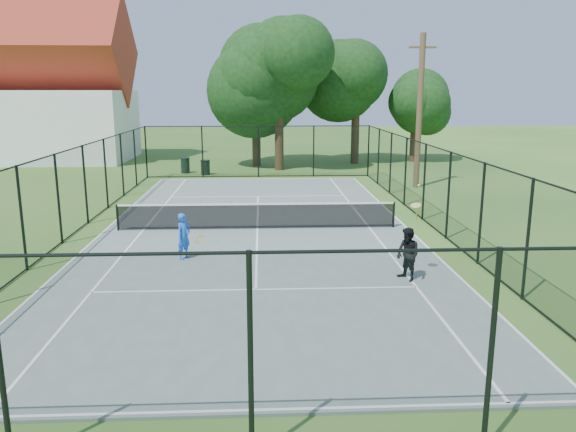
{
  "coord_description": "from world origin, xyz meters",
  "views": [
    {
      "loc": [
        0.17,
        -19.85,
        4.98
      ],
      "look_at": [
        0.98,
        -3.0,
        1.2
      ],
      "focal_mm": 35.0,
      "sensor_mm": 36.0,
      "label": 1
    }
  ],
  "objects_px": {
    "utility_pole": "(419,111)",
    "tennis_net": "(257,215)",
    "trash_bin_right": "(205,167)",
    "player_blue": "(184,236)",
    "player_black": "(408,254)",
    "trash_bin_left": "(185,165)"
  },
  "relations": [
    {
      "from": "utility_pole",
      "to": "tennis_net",
      "type": "bearing_deg",
      "value": -132.69
    },
    {
      "from": "trash_bin_right",
      "to": "tennis_net",
      "type": "bearing_deg",
      "value": -77.13
    },
    {
      "from": "player_blue",
      "to": "utility_pole",
      "type": "bearing_deg",
      "value": 50.32
    },
    {
      "from": "player_black",
      "to": "trash_bin_right",
      "type": "bearing_deg",
      "value": 109.92
    },
    {
      "from": "trash_bin_right",
      "to": "utility_pole",
      "type": "distance_m",
      "value": 13.06
    },
    {
      "from": "utility_pole",
      "to": "player_black",
      "type": "height_order",
      "value": "utility_pole"
    },
    {
      "from": "tennis_net",
      "to": "trash_bin_left",
      "type": "relative_size",
      "value": 10.61
    },
    {
      "from": "trash_bin_left",
      "to": "player_blue",
      "type": "distance_m",
      "value": 18.55
    },
    {
      "from": "trash_bin_left",
      "to": "player_black",
      "type": "height_order",
      "value": "player_black"
    },
    {
      "from": "player_blue",
      "to": "player_black",
      "type": "distance_m",
      "value": 6.55
    },
    {
      "from": "player_blue",
      "to": "tennis_net",
      "type": "bearing_deg",
      "value": 59.16
    },
    {
      "from": "utility_pole",
      "to": "player_black",
      "type": "distance_m",
      "value": 15.78
    },
    {
      "from": "tennis_net",
      "to": "utility_pole",
      "type": "bearing_deg",
      "value": 47.31
    },
    {
      "from": "tennis_net",
      "to": "trash_bin_right",
      "type": "relative_size",
      "value": 11.34
    },
    {
      "from": "tennis_net",
      "to": "player_black",
      "type": "distance_m",
      "value": 7.08
    },
    {
      "from": "utility_pole",
      "to": "trash_bin_right",
      "type": "bearing_deg",
      "value": 156.25
    },
    {
      "from": "tennis_net",
      "to": "utility_pole",
      "type": "height_order",
      "value": "utility_pole"
    },
    {
      "from": "player_black",
      "to": "utility_pole",
      "type": "bearing_deg",
      "value": 73.84
    },
    {
      "from": "utility_pole",
      "to": "player_black",
      "type": "xyz_separation_m",
      "value": [
        -4.3,
        -14.84,
        -3.19
      ]
    },
    {
      "from": "trash_bin_right",
      "to": "player_black",
      "type": "xyz_separation_m",
      "value": [
        7.21,
        -19.91,
        0.32
      ]
    },
    {
      "from": "trash_bin_right",
      "to": "utility_pole",
      "type": "relative_size",
      "value": 0.11
    },
    {
      "from": "trash_bin_left",
      "to": "utility_pole",
      "type": "relative_size",
      "value": 0.12
    }
  ]
}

